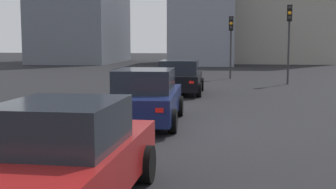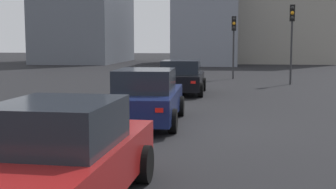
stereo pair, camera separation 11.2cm
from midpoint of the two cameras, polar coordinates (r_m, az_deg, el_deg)
name	(u,v)px [view 2 (the right image)]	position (r m, az deg, el deg)	size (l,w,h in m)	color
ground_plane	(208,131)	(12.82, 5.20, -4.57)	(160.00, 160.00, 0.20)	black
car_black_right_lead	(181,78)	(20.94, 1.84, 2.11)	(4.12, 2.14, 1.53)	black
car_navy_right_second	(146,97)	(13.31, -2.51, -0.37)	(4.60, 2.14, 1.59)	#141E4C
car_red_right_third	(64,157)	(6.73, -12.32, -7.56)	(4.25, 2.04, 1.57)	maroon
traffic_light_near_left	(234,34)	(29.46, 8.27, 7.45)	(0.32, 0.28, 3.95)	#2D2D30
traffic_light_near_right	(292,28)	(26.29, 15.26, 8.02)	(0.33, 0.30, 4.37)	#2D2D30
building_facade_center	(207,22)	(49.80, 4.97, 9.01)	(12.64, 6.35, 8.98)	gray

